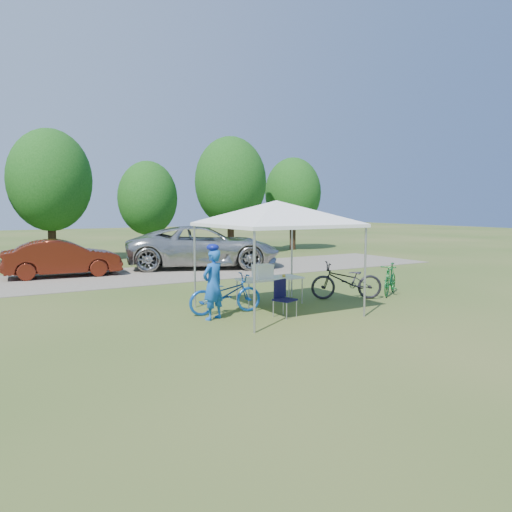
{
  "coord_description": "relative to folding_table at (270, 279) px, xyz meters",
  "views": [
    {
      "loc": [
        -6.57,
        -10.14,
        2.59
      ],
      "look_at": [
        0.61,
        2.0,
        1.18
      ],
      "focal_mm": 35.0,
      "sensor_mm": 36.0,
      "label": 1
    }
  ],
  "objects": [
    {
      "name": "gravel_strip",
      "position": [
        -0.36,
        7.15,
        -0.66
      ],
      "size": [
        24.0,
        5.0,
        0.02
      ],
      "primitive_type": "cube",
      "color": "gray",
      "rests_on": "ground"
    },
    {
      "name": "ice_cream_cup",
      "position": [
        0.4,
        -0.05,
        0.08
      ],
      "size": [
        0.09,
        0.09,
        0.07
      ],
      "primitive_type": "cylinder",
      "color": "gold",
      "rests_on": "folding_table"
    },
    {
      "name": "ground",
      "position": [
        -0.36,
        -0.85,
        -0.67
      ],
      "size": [
        100.0,
        100.0,
        0.0
      ],
      "primitive_type": "plane",
      "color": "#2D5119",
      "rests_on": "ground"
    },
    {
      "name": "bike_dark",
      "position": [
        2.25,
        -0.44,
        -0.15
      ],
      "size": [
        2.08,
        1.53,
        1.04
      ],
      "primitive_type": "imported",
      "rotation": [
        0.0,
        0.0,
        -2.05
      ],
      "color": "black",
      "rests_on": "ground"
    },
    {
      "name": "canopy",
      "position": [
        -0.36,
        -0.85,
        1.98
      ],
      "size": [
        4.53,
        4.53,
        3.0
      ],
      "color": "#A5A5AA",
      "rests_on": "ground"
    },
    {
      "name": "sedan",
      "position": [
        -3.79,
        8.26,
        0.03
      ],
      "size": [
        4.21,
        1.77,
        1.35
      ],
      "primitive_type": "imported",
      "rotation": [
        0.0,
        0.0,
        1.49
      ],
      "color": "#561A0E",
      "rests_on": "gravel_strip"
    },
    {
      "name": "folding_chair",
      "position": [
        -0.49,
        -1.33,
        -0.16
      ],
      "size": [
        0.56,
        0.58,
        0.86
      ],
      "rotation": [
        0.0,
        0.0,
        0.34
      ],
      "color": "black",
      "rests_on": "ground"
    },
    {
      "name": "cooler",
      "position": [
        -0.22,
        -0.0,
        0.23
      ],
      "size": [
        0.5,
        0.34,
        0.36
      ],
      "color": "white",
      "rests_on": "folding_table"
    },
    {
      "name": "folding_table",
      "position": [
        0.0,
        0.0,
        0.0
      ],
      "size": [
        1.74,
        0.72,
        0.71
      ],
      "color": "white",
      "rests_on": "ground"
    },
    {
      "name": "minivan",
      "position": [
        1.83,
        8.11,
        0.23
      ],
      "size": [
        6.96,
        5.18,
        1.76
      ],
      "primitive_type": "imported",
      "rotation": [
        0.0,
        0.0,
        1.16
      ],
      "color": "#B9B9B4",
      "rests_on": "gravel_strip"
    },
    {
      "name": "bike_green",
      "position": [
        3.81,
        -0.56,
        -0.21
      ],
      "size": [
        1.52,
        1.21,
        0.92
      ],
      "primitive_type": "imported",
      "rotation": [
        0.0,
        0.0,
        -0.98
      ],
      "color": "#17672B",
      "rests_on": "ground"
    },
    {
      "name": "treeline",
      "position": [
        -0.65,
        13.2,
        2.86
      ],
      "size": [
        24.89,
        4.28,
        6.3
      ],
      "color": "#382314",
      "rests_on": "ground"
    },
    {
      "name": "cyclist",
      "position": [
        -2.04,
        -0.8,
        0.14
      ],
      "size": [
        0.69,
        0.57,
        1.63
      ],
      "primitive_type": "imported",
      "rotation": [
        0.0,
        0.0,
        3.5
      ],
      "color": "blue",
      "rests_on": "ground"
    },
    {
      "name": "bike_blue",
      "position": [
        -1.52,
        -0.38,
        -0.19
      ],
      "size": [
        1.88,
        0.83,
        0.96
      ],
      "primitive_type": "imported",
      "rotation": [
        0.0,
        0.0,
        1.46
      ],
      "color": "#134BAB",
      "rests_on": "ground"
    }
  ]
}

